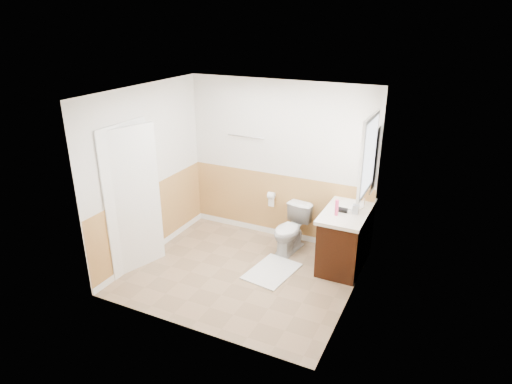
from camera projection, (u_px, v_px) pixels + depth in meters
The scene contains 32 objects.
floor at pixel (242, 273), 6.17m from camera, with size 3.00×3.00×0.00m, color #8C7051.
ceiling at pixel (239, 92), 5.23m from camera, with size 3.00×3.00×0.00m, color white.
wall_back at pixel (279, 162), 6.79m from camera, with size 3.00×3.00×0.00m, color silver.
wall_front at pixel (184, 231), 4.61m from camera, with size 3.00×3.00×0.00m, color silver.
wall_left at pixel (148, 173), 6.30m from camera, with size 3.00×3.00×0.00m, color silver.
wall_right at pixel (356, 211), 5.10m from camera, with size 3.00×3.00×0.00m, color silver.
wainscot_back at pixel (278, 207), 7.06m from camera, with size 3.00×3.00×0.00m, color tan.
wainscot_front at pixel (188, 291), 4.90m from camera, with size 3.00×3.00×0.00m, color tan.
wainscot_left at pixel (153, 221), 6.57m from camera, with size 2.60×2.60×0.00m, color tan.
wainscot_right at pixel (350, 266), 5.38m from camera, with size 2.60×2.60×0.00m, color tan.
toilet at pixel (291, 229), 6.64m from camera, with size 0.39×0.69×0.70m, color silver.
bath_mat at pixel (272, 271), 6.19m from camera, with size 0.55×0.80×0.02m, color white.
vanity_cabinet at pixel (346, 238), 6.27m from camera, with size 0.55×1.10×0.80m, color black.
vanity_knob_left at pixel (324, 228), 6.25m from camera, with size 0.03×0.03×0.03m, color silver.
vanity_knob_right at pixel (328, 222), 6.42m from camera, with size 0.03×0.03×0.03m, color #B9B8BF.
countertop at pixel (347, 211), 6.12m from camera, with size 0.60×1.15×0.05m, color white.
sink_basin at pixel (351, 205), 6.23m from camera, with size 0.36×0.36×0.02m, color white.
faucet at pixel (364, 203), 6.13m from camera, with size 0.02×0.02×0.14m, color silver.
lotion_bottle at pixel (337, 208), 5.90m from camera, with size 0.05×0.05×0.22m, color #EA3C74.
soap_dispenser at pixel (356, 207), 5.95m from camera, with size 0.08×0.09×0.19m, color #9CA6B0.
hair_dryer_body at pixel (342, 210), 6.01m from camera, with size 0.07×0.07×0.14m, color black.
hair_dryer_handle at pixel (341, 211), 6.06m from camera, with size 0.03×0.03×0.07m, color black.
mirror_panel at pixel (376, 160), 5.92m from camera, with size 0.02×0.35×0.90m, color silver.
window_frame at pixel (368, 155), 5.42m from camera, with size 0.04×0.80×1.00m, color white.
window_glass at pixel (370, 156), 5.41m from camera, with size 0.01×0.70×0.90m, color white.
door at pixel (134, 200), 5.97m from camera, with size 0.05×0.80×2.04m, color white.
door_frame at pixel (129, 199), 5.99m from camera, with size 0.02×0.92×2.10m, color white.
door_knob at pixel (153, 198), 6.25m from camera, with size 0.06×0.06×0.06m, color silver.
towel_bar at pixel (246, 137), 6.83m from camera, with size 0.02×0.02×0.62m, color silver.
tp_holder_bar at pixel (271, 196), 6.97m from camera, with size 0.02×0.02×0.14m, color silver.
tp_roll at pixel (271, 196), 6.97m from camera, with size 0.11×0.11×0.10m, color white.
tp_sheet at pixel (271, 202), 7.01m from camera, with size 0.10×0.01×0.16m, color white.
Camera 1 is at (2.46, -4.69, 3.36)m, focal length 30.93 mm.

